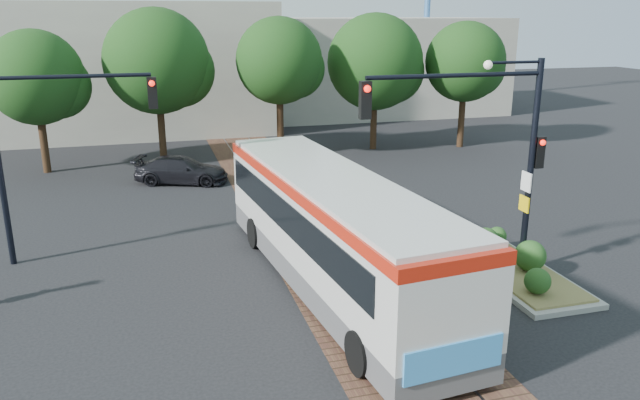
{
  "coord_description": "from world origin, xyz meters",
  "views": [
    {
      "loc": [
        -5.27,
        -15.63,
        7.38
      ],
      "look_at": [
        -0.06,
        2.83,
        1.6
      ],
      "focal_mm": 35.0,
      "sensor_mm": 36.0,
      "label": 1
    }
  ],
  "objects_px": {
    "signal_pole_main": "(495,136)",
    "parked_car": "(181,170)",
    "traffic_island": "(515,264)",
    "signal_pole_left": "(37,137)",
    "city_bus": "(333,226)"
  },
  "relations": [
    {
      "from": "parked_car",
      "to": "signal_pole_left",
      "type": "bearing_deg",
      "value": 170.63
    },
    {
      "from": "signal_pole_main",
      "to": "parked_car",
      "type": "relative_size",
      "value": 1.45
    },
    {
      "from": "signal_pole_main",
      "to": "signal_pole_left",
      "type": "bearing_deg",
      "value": 158.55
    },
    {
      "from": "traffic_island",
      "to": "signal_pole_left",
      "type": "distance_m",
      "value": 14.5
    },
    {
      "from": "traffic_island",
      "to": "signal_pole_left",
      "type": "height_order",
      "value": "signal_pole_left"
    },
    {
      "from": "signal_pole_main",
      "to": "signal_pole_left",
      "type": "distance_m",
      "value": 13.14
    },
    {
      "from": "traffic_island",
      "to": "signal_pole_left",
      "type": "relative_size",
      "value": 0.87
    },
    {
      "from": "city_bus",
      "to": "signal_pole_main",
      "type": "height_order",
      "value": "signal_pole_main"
    },
    {
      "from": "parked_car",
      "to": "traffic_island",
      "type": "bearing_deg",
      "value": -127.27
    },
    {
      "from": "city_bus",
      "to": "traffic_island",
      "type": "bearing_deg",
      "value": -12.76
    },
    {
      "from": "traffic_island",
      "to": "signal_pole_main",
      "type": "height_order",
      "value": "signal_pole_main"
    },
    {
      "from": "traffic_island",
      "to": "parked_car",
      "type": "height_order",
      "value": "parked_car"
    },
    {
      "from": "traffic_island",
      "to": "signal_pole_main",
      "type": "distance_m",
      "value": 3.95
    },
    {
      "from": "signal_pole_main",
      "to": "parked_car",
      "type": "distance_m",
      "value": 15.58
    },
    {
      "from": "city_bus",
      "to": "traffic_island",
      "type": "distance_m",
      "value": 5.62
    }
  ]
}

